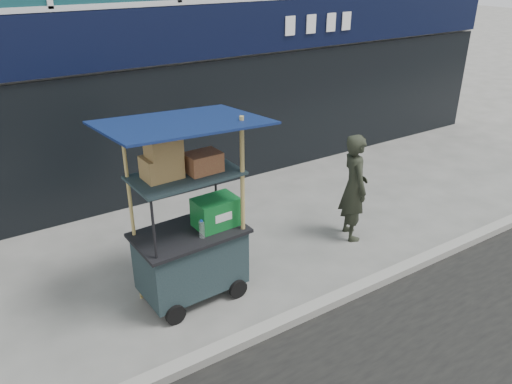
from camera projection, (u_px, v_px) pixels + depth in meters
ground at (321, 297)px, 6.59m from camera, size 80.00×80.00×0.00m
curb at (331, 301)px, 6.42m from camera, size 80.00×0.18×0.12m
vendor_cart at (191, 237)px, 6.28m from camera, size 1.89×1.37×2.48m
vendor_man at (354, 187)px, 7.68m from camera, size 0.61×0.73×1.71m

